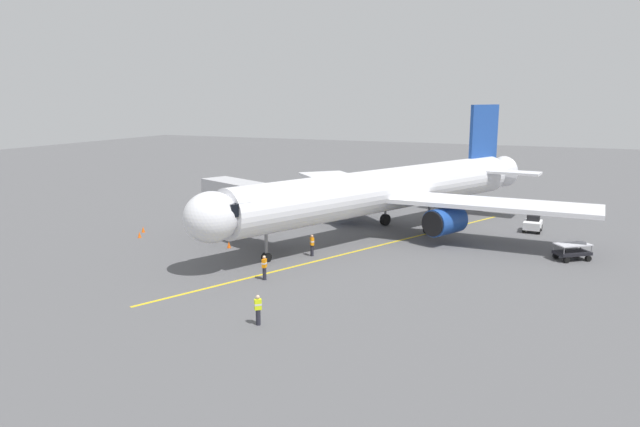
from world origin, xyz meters
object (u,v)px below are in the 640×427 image
object	(u,v)px
safety_cone_wing_port	(139,235)
jet_bridge	(251,200)
ground_crew_wing_walker	(312,245)
baggage_cart_near_nose	(572,252)
safety_cone_nose_right	(143,229)
tug_portside	(533,224)
ground_crew_marshaller	(258,309)
safety_cone_nose_left	(229,245)
airplane	(388,191)
ground_crew_loader	(264,267)

from	to	relation	value
safety_cone_wing_port	jet_bridge	bearing A→B (deg)	-168.32
jet_bridge	ground_crew_wing_walker	xyz separation A→B (m)	(-6.36, 1.54, -2.88)
baggage_cart_near_nose	safety_cone_nose_right	distance (m)	36.86
ground_crew_wing_walker	jet_bridge	bearing A→B (deg)	-13.57
tug_portside	safety_cone_nose_right	bearing A→B (deg)	24.15
ground_crew_marshaller	safety_cone_nose_left	world-z (taller)	ground_crew_marshaller
airplane	ground_crew_marshaller	size ratio (longest dim) A/B	22.33
jet_bridge	tug_portside	xyz separation A→B (m)	(-21.55, -14.49, -3.06)
airplane	safety_cone_nose_left	size ratio (longest dim) A/B	69.44
airplane	ground_crew_marshaller	world-z (taller)	airplane
airplane	safety_cone_nose_right	world-z (taller)	airplane
ground_crew_wing_walker	safety_cone_nose_left	distance (m)	7.40
safety_cone_wing_port	tug_portside	bearing A→B (deg)	-152.40
jet_bridge	ground_crew_marshaller	xyz separation A→B (m)	(-9.59, 15.75, -2.88)
baggage_cart_near_nose	ground_crew_loader	bearing A→B (deg)	35.99
airplane	safety_cone_nose_right	bearing A→B (deg)	22.01
jet_bridge	ground_crew_wing_walker	world-z (taller)	jet_bridge
airplane	ground_crew_marshaller	xyz separation A→B (m)	(-0.12, 23.90, -3.12)
safety_cone_nose_right	safety_cone_nose_left	bearing A→B (deg)	170.58
baggage_cart_near_nose	tug_portside	size ratio (longest dim) A/B	1.24
jet_bridge	safety_cone_nose_left	world-z (taller)	jet_bridge
ground_crew_loader	baggage_cart_near_nose	size ratio (longest dim) A/B	0.59
ground_crew_marshaller	tug_portside	world-z (taller)	ground_crew_marshaller
safety_cone_nose_left	safety_cone_wing_port	distance (m)	9.21
airplane	safety_cone_wing_port	xyz separation A→B (m)	(19.67, 10.26, -3.73)
jet_bridge	safety_cone_nose_right	size ratio (longest dim) A/B	20.29
safety_cone_nose_left	safety_cone_wing_port	size ratio (longest dim) A/B	1.00
safety_cone_nose_left	safety_cone_wing_port	bearing A→B (deg)	0.81
jet_bridge	ground_crew_wing_walker	size ratio (longest dim) A/B	6.53
safety_cone_wing_port	ground_crew_loader	bearing A→B (deg)	158.52
tug_portside	safety_cone_wing_port	bearing A→B (deg)	27.60
jet_bridge	safety_cone_wing_port	xyz separation A→B (m)	(10.20, 2.11, -3.49)
ground_crew_loader	ground_crew_marshaller	bearing A→B (deg)	116.54
airplane	tug_portside	distance (m)	14.04
safety_cone_nose_left	safety_cone_wing_port	world-z (taller)	same
safety_cone_nose_right	jet_bridge	bearing A→B (deg)	-178.67
baggage_cart_near_nose	safety_cone_wing_port	world-z (taller)	baggage_cart_near_nose
tug_portside	safety_cone_nose_left	world-z (taller)	tug_portside
tug_portside	ground_crew_loader	bearing A→B (deg)	55.81
airplane	ground_crew_wing_walker	world-z (taller)	airplane
tug_portside	safety_cone_nose_left	distance (m)	27.92
jet_bridge	safety_cone_nose_right	distance (m)	11.87
ground_crew_marshaller	safety_cone_nose_left	distance (m)	17.38
ground_crew_loader	tug_portside	bearing A→B (deg)	-124.19
airplane	safety_cone_wing_port	size ratio (longest dim) A/B	69.44
jet_bridge	ground_crew_marshaller	size ratio (longest dim) A/B	6.53
jet_bridge	ground_crew_loader	world-z (taller)	jet_bridge
airplane	ground_crew_wing_walker	xyz separation A→B (m)	(3.10, 9.69, -3.12)
tug_portside	safety_cone_nose_right	distance (m)	36.05
ground_crew_wing_walker	safety_cone_wing_port	xyz separation A→B (m)	(16.57, 0.57, -0.61)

